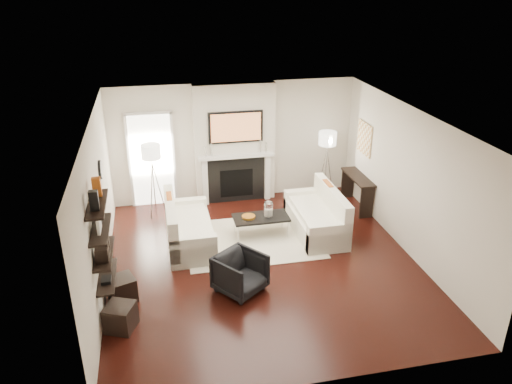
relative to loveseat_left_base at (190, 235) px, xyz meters
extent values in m
plane|color=black|center=(1.24, -0.95, -0.21)|extent=(6.00, 6.00, 0.00)
plane|color=white|center=(1.24, -0.95, 2.49)|extent=(6.00, 6.00, 0.00)
plane|color=silver|center=(1.24, 2.05, 1.14)|extent=(5.50, 0.00, 5.50)
plane|color=silver|center=(1.24, -3.95, 1.14)|extent=(5.50, 0.00, 5.50)
plane|color=silver|center=(-1.51, -0.95, 1.14)|extent=(0.00, 6.00, 6.00)
plane|color=silver|center=(3.99, -0.95, 1.14)|extent=(0.00, 6.00, 6.00)
cube|color=silver|center=(1.24, 1.93, 1.14)|extent=(1.80, 0.25, 2.70)
cube|color=black|center=(1.24, 1.79, 0.31)|extent=(1.30, 0.02, 1.04)
cube|color=black|center=(1.24, 1.79, 0.24)|extent=(0.75, 0.02, 0.65)
cube|color=white|center=(0.52, 1.76, 0.34)|extent=(0.12, 0.08, 1.10)
cube|color=white|center=(1.96, 1.76, 0.34)|extent=(0.12, 0.08, 1.10)
cube|color=white|center=(1.24, 1.74, 0.91)|extent=(1.70, 0.18, 0.07)
cube|color=black|center=(1.24, 1.77, 1.57)|extent=(1.20, 0.06, 0.70)
cube|color=#BF723F|center=(1.24, 1.74, 1.57)|extent=(1.10, 0.00, 0.62)
cylinder|color=silver|center=(0.69, 1.75, 1.09)|extent=(0.04, 0.04, 0.30)
cylinder|color=silver|center=(0.56, 1.75, 1.06)|extent=(0.04, 0.04, 0.24)
cylinder|color=silver|center=(1.79, 1.75, 1.09)|extent=(0.04, 0.04, 0.30)
cylinder|color=silver|center=(1.92, 1.75, 1.06)|extent=(0.04, 0.04, 0.24)
cube|color=white|center=(-0.61, 2.03, 0.84)|extent=(0.90, 0.02, 2.10)
cube|color=white|center=(-1.09, 2.01, 0.84)|extent=(0.06, 0.06, 2.16)
cube|color=white|center=(-0.13, 2.01, 0.84)|extent=(0.06, 0.06, 2.16)
cube|color=white|center=(-0.61, 2.01, 1.92)|extent=(1.02, 0.06, 0.06)
cube|color=beige|center=(1.20, -0.08, -0.20)|extent=(2.60, 2.00, 0.01)
cube|color=white|center=(0.00, 0.00, 0.00)|extent=(0.85, 1.80, 0.42)
cube|color=white|center=(-0.33, 0.00, 0.32)|extent=(0.18, 1.80, 0.80)
cube|color=white|center=(0.00, -0.81, 0.09)|extent=(0.85, 0.18, 0.60)
cube|color=white|center=(0.00, 0.81, 0.09)|extent=(0.85, 0.18, 0.60)
cube|color=white|center=(0.05, 0.00, 0.26)|extent=(0.63, 1.44, 0.10)
cube|color=#AC4F15|center=(-0.33, 0.30, 0.52)|extent=(0.10, 0.42, 0.42)
cube|color=black|center=(-0.33, -0.30, 0.51)|extent=(0.10, 0.40, 0.40)
cube|color=white|center=(2.53, -0.04, 0.00)|extent=(0.85, 1.80, 0.42)
cube|color=white|center=(2.87, -0.04, 0.32)|extent=(0.18, 1.80, 0.80)
cube|color=white|center=(2.53, -0.85, 0.09)|extent=(0.85, 0.18, 0.60)
cube|color=white|center=(2.53, 0.77, 0.09)|extent=(0.85, 0.18, 0.60)
cube|color=white|center=(2.48, -0.04, 0.26)|extent=(0.63, 1.44, 0.10)
cube|color=#AC4F15|center=(2.87, 0.26, 0.52)|extent=(0.10, 0.42, 0.42)
cube|color=black|center=(2.87, -0.34, 0.51)|extent=(0.10, 0.40, 0.40)
cube|color=black|center=(1.42, 0.06, 0.19)|extent=(1.10, 0.55, 0.04)
cylinder|color=silver|center=(0.92, -0.16, -0.02)|extent=(0.02, 0.02, 0.38)
cylinder|color=silver|center=(1.92, -0.16, -0.02)|extent=(0.02, 0.02, 0.38)
cylinder|color=silver|center=(0.92, 0.28, -0.02)|extent=(0.02, 0.02, 0.38)
cylinder|color=silver|center=(1.92, 0.28, -0.02)|extent=(0.02, 0.02, 0.38)
cylinder|color=white|center=(1.57, 0.06, 0.35)|extent=(0.18, 0.18, 0.31)
cylinder|color=white|center=(1.57, 0.06, 0.29)|extent=(0.11, 0.11, 0.17)
cylinder|color=orange|center=(1.17, 0.06, 0.24)|extent=(0.26, 0.26, 0.04)
imported|color=black|center=(0.68, -1.72, 0.16)|extent=(0.97, 0.96, 0.73)
cylinder|color=silver|center=(-0.61, 1.47, 0.39)|extent=(0.02, 0.02, 1.20)
cylinder|color=white|center=(-0.61, 1.47, 1.24)|extent=(0.40, 0.40, 0.30)
cylinder|color=silver|center=(-0.50, 1.47, 0.39)|extent=(0.25, 0.02, 1.23)
cylinder|color=silver|center=(-0.67, 1.57, 0.39)|extent=(0.14, 0.22, 1.23)
cylinder|color=silver|center=(-0.67, 1.38, 0.39)|extent=(0.14, 0.22, 1.23)
cylinder|color=silver|center=(3.29, 1.56, 0.39)|extent=(0.02, 0.02, 1.20)
cylinder|color=white|center=(3.29, 1.56, 1.24)|extent=(0.40, 0.40, 0.30)
cylinder|color=silver|center=(3.40, 1.56, 0.39)|extent=(0.25, 0.02, 1.23)
cylinder|color=silver|center=(3.23, 1.65, 0.39)|extent=(0.14, 0.22, 1.23)
cylinder|color=silver|center=(3.23, 1.46, 0.39)|extent=(0.14, 0.22, 1.23)
cube|color=black|center=(3.81, 0.90, 0.52)|extent=(0.35, 1.20, 0.04)
cube|color=black|center=(3.81, 0.35, 0.14)|extent=(0.30, 0.04, 0.71)
cube|color=black|center=(3.81, 1.45, 0.14)|extent=(0.30, 0.04, 0.71)
cube|color=tan|center=(3.97, 1.10, 1.34)|extent=(0.03, 0.70, 0.70)
cube|color=black|center=(-1.38, -1.95, 0.49)|extent=(0.25, 1.00, 0.03)
cube|color=black|center=(-1.38, -1.95, 0.89)|extent=(0.25, 1.00, 0.04)
cube|color=black|center=(-1.38, -1.95, 1.29)|extent=(0.25, 1.00, 0.04)
cube|color=black|center=(-1.38, -1.95, 1.69)|extent=(0.25, 1.00, 0.04)
cube|color=black|center=(-1.38, -2.17, 1.85)|extent=(0.12, 0.10, 0.28)
cube|color=#AC4F15|center=(-1.38, -1.69, 1.85)|extent=(0.12, 0.10, 0.28)
cube|color=white|center=(-1.38, -2.02, 1.42)|extent=(0.04, 0.30, 0.22)
cube|color=black|center=(-1.38, -1.71, 1.40)|extent=(0.04, 0.22, 0.18)
cube|color=black|center=(-1.38, -2.13, 1.01)|extent=(0.18, 0.25, 0.20)
cube|color=black|center=(-1.38, -1.75, 0.97)|extent=(0.15, 0.12, 0.12)
cube|color=black|center=(-1.38, -2.10, 0.53)|extent=(0.14, 0.20, 0.05)
cube|color=white|center=(-1.38, -1.73, 0.60)|extent=(0.10, 0.10, 0.18)
cylinder|color=black|center=(-1.49, -0.05, 1.49)|extent=(0.04, 0.34, 0.34)
cylinder|color=white|center=(-1.47, -0.05, 1.49)|extent=(0.01, 0.29, 0.29)
cube|color=black|center=(-1.23, -1.57, -0.01)|extent=(0.51, 0.51, 0.40)
cube|color=black|center=(-1.23, -2.30, -0.01)|extent=(0.52, 0.52, 0.40)
camera|label=1|loc=(-0.52, -8.58, 4.67)|focal=35.00mm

